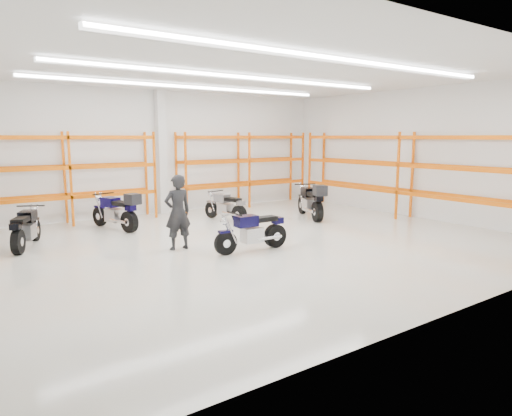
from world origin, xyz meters
TOP-DOWN VIEW (x-y plane):
  - ground at (0.00, 0.00)m, footprint 14.00×14.00m
  - room_shell at (0.00, 0.03)m, footprint 14.02×12.02m
  - motorcycle_main at (-0.45, -0.78)m, footprint 2.06×0.68m
  - motorcycle_back_a at (-5.11, 2.81)m, footprint 1.05×1.96m
  - motorcycle_back_b at (-2.42, 3.71)m, footprint 0.99×2.27m
  - motorcycle_back_c at (1.11, 3.11)m, footprint 0.68×2.00m
  - motorcycle_back_d at (3.74, 1.76)m, footprint 1.26×2.34m
  - standing_man at (-1.96, 0.45)m, footprint 0.71×0.48m
  - structural_column at (0.00, 5.82)m, footprint 0.32×0.32m
  - pallet_racking_back_left at (-3.40, 5.48)m, footprint 5.67×0.87m
  - pallet_racking_back_right at (3.40, 5.48)m, footprint 5.67×0.87m
  - pallet_racking_side at (6.48, 0.00)m, footprint 0.87×9.07m

SIDE VIEW (x-z plane):
  - ground at x=0.00m, z-range 0.00..0.00m
  - motorcycle_back_c at x=1.11m, z-range -0.03..0.95m
  - motorcycle_main at x=-0.45m, z-range -0.03..0.98m
  - motorcycle_back_a at x=-5.11m, z-range -0.03..1.00m
  - motorcycle_back_b at x=-2.42m, z-range -0.03..1.16m
  - motorcycle_back_d at x=3.74m, z-range -0.03..1.23m
  - standing_man at x=-1.96m, z-range 0.00..1.90m
  - pallet_racking_back_left at x=-3.40m, z-range 0.29..3.29m
  - pallet_racking_back_right at x=3.40m, z-range 0.29..3.29m
  - pallet_racking_side at x=6.48m, z-range 0.31..3.31m
  - structural_column at x=0.00m, z-range 0.00..4.50m
  - room_shell at x=0.00m, z-range 1.03..5.54m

